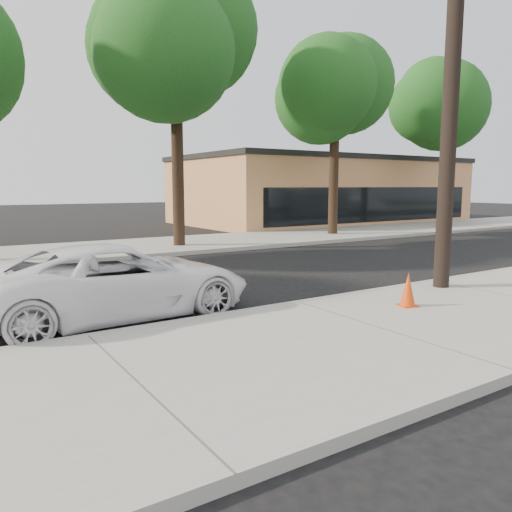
# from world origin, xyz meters

# --- Properties ---
(ground) EXTENTS (120.00, 120.00, 0.00)m
(ground) POSITION_xyz_m (0.00, 0.00, 0.00)
(ground) COLOR black
(ground) RESTS_ON ground
(near_sidewalk) EXTENTS (90.00, 4.40, 0.15)m
(near_sidewalk) POSITION_xyz_m (0.00, -4.30, 0.07)
(near_sidewalk) COLOR gray
(near_sidewalk) RESTS_ON ground
(far_sidewalk) EXTENTS (90.00, 5.00, 0.15)m
(far_sidewalk) POSITION_xyz_m (0.00, 8.50, 0.07)
(far_sidewalk) COLOR gray
(far_sidewalk) RESTS_ON ground
(curb_near) EXTENTS (90.00, 0.12, 0.16)m
(curb_near) POSITION_xyz_m (0.00, -2.10, 0.07)
(curb_near) COLOR #9E9B93
(curb_near) RESTS_ON ground
(building_main) EXTENTS (18.00, 10.00, 4.00)m
(building_main) POSITION_xyz_m (16.00, 16.00, 2.00)
(building_main) COLOR #CB7F54
(building_main) RESTS_ON ground
(utility_pole) EXTENTS (1.40, 0.34, 9.00)m
(utility_pole) POSITION_xyz_m (3.60, -2.70, 4.70)
(utility_pole) COLOR black
(utility_pole) RESTS_ON near_sidewalk
(tree_c) EXTENTS (4.96, 4.80, 9.55)m
(tree_c) POSITION_xyz_m (2.22, 7.64, 6.91)
(tree_c) COLOR black
(tree_c) RESTS_ON far_sidewalk
(tree_d) EXTENTS (4.50, 4.35, 8.75)m
(tree_d) POSITION_xyz_m (10.20, 7.95, 6.37)
(tree_d) COLOR black
(tree_d) RESTS_ON far_sidewalk
(tree_e) EXTENTS (4.80, 4.65, 9.25)m
(tree_e) POSITION_xyz_m (18.21, 7.74, 6.70)
(tree_e) COLOR black
(tree_e) RESTS_ON far_sidewalk
(police_cruiser) EXTENTS (4.99, 2.49, 1.36)m
(police_cruiser) POSITION_xyz_m (-3.11, -0.85, 0.68)
(police_cruiser) COLOR white
(police_cruiser) RESTS_ON ground
(traffic_cone) EXTENTS (0.40, 0.40, 0.63)m
(traffic_cone) POSITION_xyz_m (1.52, -3.52, 0.45)
(traffic_cone) COLOR #DD3F0B
(traffic_cone) RESTS_ON near_sidewalk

